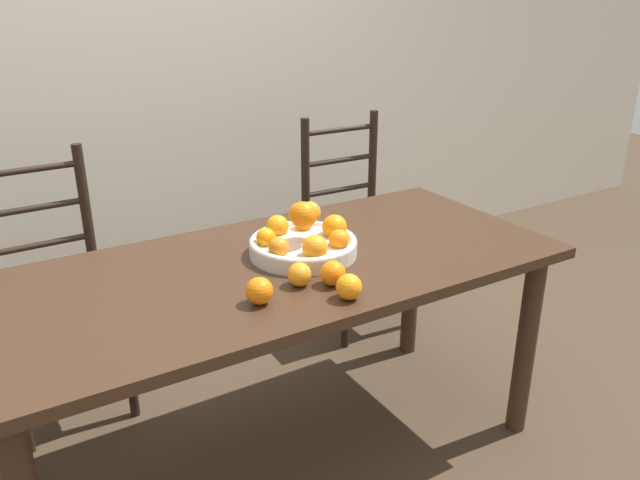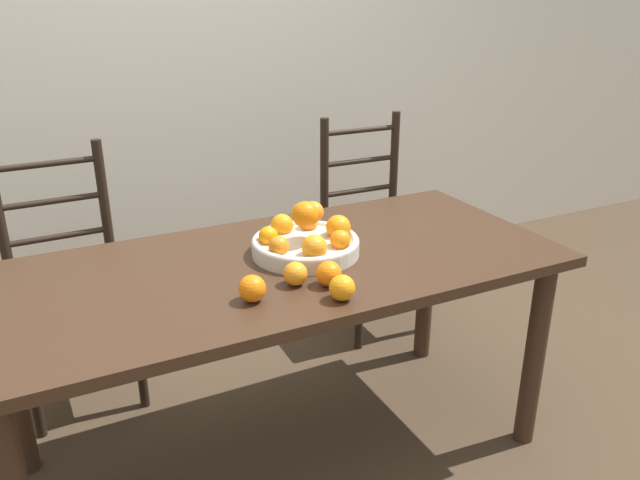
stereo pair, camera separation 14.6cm
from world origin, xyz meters
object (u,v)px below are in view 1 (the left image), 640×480
(chair_left, at_px, (52,294))
(orange_loose_3, at_px, (349,287))
(fruit_bowl, at_px, (304,240))
(orange_loose_1, at_px, (333,273))
(orange_loose_2, at_px, (299,275))
(chair_right, at_px, (355,227))
(orange_loose_0, at_px, (259,291))

(chair_left, bearing_deg, orange_loose_3, -60.23)
(fruit_bowl, xyz_separation_m, orange_loose_1, (-0.04, -0.24, -0.01))
(fruit_bowl, bearing_deg, orange_loose_2, -123.21)
(orange_loose_1, distance_m, orange_loose_3, 0.10)
(fruit_bowl, bearing_deg, orange_loose_3, -98.68)
(orange_loose_2, relative_size, chair_right, 0.07)
(orange_loose_1, bearing_deg, orange_loose_3, -95.71)
(orange_loose_2, xyz_separation_m, orange_loose_3, (0.07, -0.14, 0.00))
(orange_loose_0, bearing_deg, orange_loose_2, 15.32)
(orange_loose_2, xyz_separation_m, chair_left, (-0.56, 0.89, -0.30))
(fruit_bowl, height_order, chair_left, chair_left)
(orange_loose_1, height_order, chair_left, chair_left)
(orange_loose_2, bearing_deg, chair_right, 47.82)
(orange_loose_2, xyz_separation_m, chair_right, (0.80, 0.89, -0.30))
(orange_loose_0, bearing_deg, orange_loose_3, -24.87)
(orange_loose_2, height_order, chair_right, chair_right)
(orange_loose_0, relative_size, orange_loose_1, 1.03)
(orange_loose_1, bearing_deg, orange_loose_0, 178.57)
(orange_loose_2, distance_m, chair_right, 1.23)
(orange_loose_3, xyz_separation_m, chair_left, (-0.63, 1.03, -0.30))
(orange_loose_2, relative_size, orange_loose_3, 0.96)
(fruit_bowl, xyz_separation_m, orange_loose_0, (-0.27, -0.23, -0.01))
(fruit_bowl, distance_m, orange_loose_3, 0.34)
(orange_loose_0, xyz_separation_m, orange_loose_2, (0.15, 0.04, -0.00))
(fruit_bowl, relative_size, orange_loose_2, 4.97)
(orange_loose_1, height_order, orange_loose_2, orange_loose_1)
(orange_loose_0, bearing_deg, chair_left, 113.94)
(orange_loose_0, relative_size, orange_loose_2, 1.09)
(orange_loose_1, bearing_deg, chair_left, 124.53)
(fruit_bowl, height_order, chair_right, chair_right)
(orange_loose_3, relative_size, chair_left, 0.07)
(orange_loose_2, bearing_deg, orange_loose_1, -28.61)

